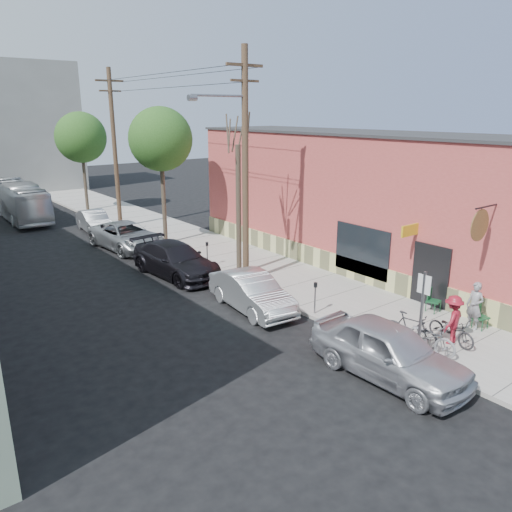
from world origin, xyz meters
TOP-DOWN VIEW (x-y plane):
  - ground at (0.00, 0.00)m, footprint 120.00×120.00m
  - sidewalk at (4.25, 11.00)m, footprint 4.50×58.00m
  - cafe_building at (8.99, 4.99)m, footprint 6.60×20.20m
  - sign_post at (2.35, -3.38)m, footprint 0.07×0.45m
  - parking_meter_near at (2.25, 1.11)m, footprint 0.14×0.14m
  - parking_meter_far at (2.25, 8.67)m, footprint 0.14×0.14m
  - utility_pole_near at (2.39, 5.75)m, footprint 3.57×0.28m
  - utility_pole_far at (2.45, 19.72)m, footprint 1.80×0.28m
  - tree_bare at (2.80, 6.76)m, footprint 0.24×0.24m
  - tree_leafy_mid at (2.80, 14.05)m, footprint 3.52×3.52m
  - tree_leafy_far at (2.80, 26.82)m, footprint 3.77×3.77m
  - patio_chair_a at (5.91, -3.47)m, footprint 0.62×0.62m
  - patio_chair_b at (5.95, -1.57)m, footprint 0.62×0.62m
  - patron_grey at (5.70, -3.31)m, footprint 0.49×0.67m
  - cyclist at (4.04, -3.48)m, footprint 1.16×0.77m
  - cyclist_bike at (4.04, -3.48)m, footprint 0.80×1.82m
  - parked_bike_a at (2.81, -2.75)m, footprint 0.89×1.94m
  - parked_bike_b at (2.79, -3.32)m, footprint 0.99×2.12m
  - car_0 at (0.80, -3.42)m, footprint 2.11×4.99m
  - car_1 at (0.80, 3.17)m, footprint 1.99×4.58m
  - car_2 at (0.54, 8.77)m, footprint 2.61×5.52m
  - car_3 at (0.69, 14.67)m, footprint 2.89×5.60m
  - car_4 at (0.80, 19.95)m, footprint 1.81×4.24m
  - bus at (-1.96, 27.08)m, footprint 2.57×9.63m

SIDE VIEW (x-z plane):
  - ground at x=0.00m, z-range 0.00..0.00m
  - sidewalk at x=4.25m, z-range 0.00..0.15m
  - patio_chair_a at x=5.91m, z-range 0.15..1.03m
  - patio_chair_b at x=5.95m, z-range 0.15..1.03m
  - cyclist_bike at x=4.04m, z-range 0.15..1.07m
  - car_4 at x=0.80m, z-range 0.00..1.36m
  - parked_bike_b at x=2.79m, z-range 0.15..1.22m
  - parked_bike_a at x=2.81m, z-range 0.15..1.28m
  - car_1 at x=0.80m, z-range 0.00..1.46m
  - car_3 at x=0.69m, z-range 0.00..1.51m
  - car_2 at x=0.54m, z-range 0.00..1.56m
  - car_0 at x=0.80m, z-range 0.00..1.69m
  - parking_meter_near at x=2.25m, z-range 0.36..1.60m
  - parking_meter_far at x=2.25m, z-range 0.36..1.60m
  - cyclist at x=4.04m, z-range 0.15..1.82m
  - patron_grey at x=5.70m, z-range 0.15..1.87m
  - bus at x=-1.96m, z-range 0.00..2.66m
  - sign_post at x=2.35m, z-range 0.43..3.23m
  - tree_bare at x=2.80m, z-range 0.15..6.15m
  - cafe_building at x=8.99m, z-range 0.00..6.61m
  - utility_pole_far at x=2.45m, z-range 0.34..10.34m
  - utility_pole_near at x=2.39m, z-range 0.41..10.41m
  - tree_leafy_far at x=2.80m, z-range 1.94..9.33m
  - tree_leafy_mid at x=2.80m, z-range 2.21..9.89m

